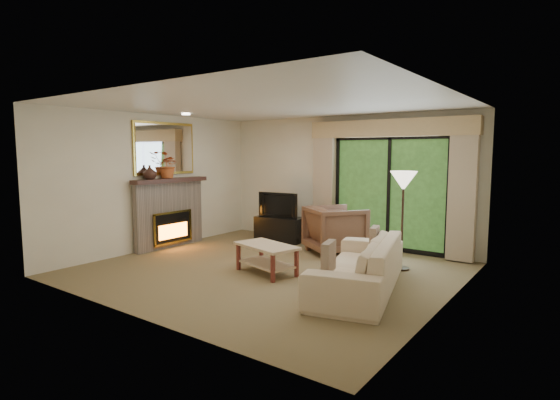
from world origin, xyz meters
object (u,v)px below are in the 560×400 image
Objects in this scene: armchair at (335,230)px; sofa at (359,264)px; media_console at (280,229)px; coffee_table at (267,259)px.

sofa is (1.32, -1.73, -0.09)m from armchair.
media_console is 1.02× the size of coffee_table.
media_console reaches higher than coffee_table.
armchair is 0.41× the size of sofa.
sofa is (2.81, -2.03, 0.09)m from media_console.
armchair is 2.17m from sofa.
media_console is 1.06× the size of armchair.
armchair is at bearing 98.83° from coffee_table.
media_console is at bearing 23.53° from armchair.
armchair is (1.49, -0.30, 0.19)m from media_console.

